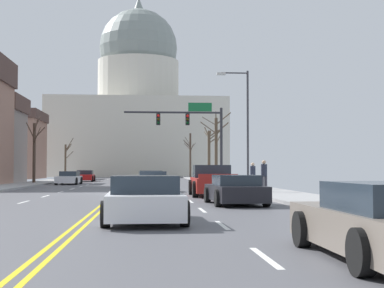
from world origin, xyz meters
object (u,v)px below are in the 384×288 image
at_px(sedan_near_03, 235,190).
at_px(sedan_oncoming_00, 69,178).
at_px(pickup_truck_near_02, 213,182).
at_px(signal_gantry, 194,126).
at_px(street_lamp_right, 244,118).
at_px(pedestrian_00, 253,174).
at_px(sedan_near_04, 144,200).
at_px(sedan_near_01, 152,182).
at_px(sedan_oncoming_01, 85,176).
at_px(pedestrian_01, 264,174).
at_px(sedan_near_00, 151,180).

xyz_separation_m(sedan_near_03, sedan_oncoming_00, (-10.34, 29.65, 0.00)).
bearing_deg(pickup_truck_near_02, signal_gantry, 88.79).
bearing_deg(sedan_oncoming_00, street_lamp_right, -48.42).
bearing_deg(signal_gantry, pickup_truck_near_02, -91.21).
xyz_separation_m(pickup_truck_near_02, pedestrian_00, (3.23, 6.12, 0.34)).
height_order(signal_gantry, pickup_truck_near_02, signal_gantry).
relative_size(pickup_truck_near_02, sedan_near_03, 1.17).
height_order(signal_gantry, sedan_near_04, signal_gantry).
xyz_separation_m(street_lamp_right, pedestrian_00, (0.31, -1.48, -3.63)).
relative_size(street_lamp_right, sedan_near_03, 1.69).
bearing_deg(sedan_near_01, pedestrian_00, -1.05).
bearing_deg(sedan_near_03, sedan_oncoming_01, 103.91).
bearing_deg(pedestrian_01, sedan_near_03, -108.42).
bearing_deg(pedestrian_01, sedan_near_00, 119.99).
distance_m(sedan_near_00, sedan_oncoming_01, 22.52).
relative_size(sedan_near_00, sedan_near_04, 1.00).
bearing_deg(sedan_oncoming_00, signal_gantry, -29.79).
xyz_separation_m(signal_gantry, sedan_near_03, (-0.27, -23.57, -4.24)).
bearing_deg(pedestrian_01, signal_gantry, 100.42).
relative_size(signal_gantry, pedestrian_00, 4.82).
height_order(street_lamp_right, sedan_near_00, street_lamp_right).
bearing_deg(sedan_near_03, sedan_oncoming_00, 109.23).
bearing_deg(sedan_near_04, pedestrian_01, 68.10).
xyz_separation_m(sedan_near_00, sedan_oncoming_00, (-7.17, 10.09, -0.04)).
relative_size(pickup_truck_near_02, sedan_near_04, 1.21).
xyz_separation_m(pickup_truck_near_02, sedan_near_03, (0.07, -7.18, -0.16)).
bearing_deg(street_lamp_right, pickup_truck_near_02, -111.02).
bearing_deg(sedan_oncoming_00, pedestrian_01, -57.29).
xyz_separation_m(sedan_near_00, sedan_near_04, (-0.34, -26.76, -0.02)).
relative_size(sedan_near_03, sedan_oncoming_00, 0.97).
bearing_deg(pickup_truck_near_02, sedan_oncoming_01, 106.60).
bearing_deg(sedan_near_00, sedan_near_04, -90.72).
height_order(signal_gantry, sedan_near_00, signal_gantry).
bearing_deg(street_lamp_right, sedan_near_01, -167.13).
bearing_deg(street_lamp_right, sedan_near_00, 141.56).
height_order(sedan_near_00, sedan_oncoming_00, sedan_near_00).
xyz_separation_m(sedan_near_01, pedestrian_00, (6.28, -0.12, 0.45)).
xyz_separation_m(sedan_near_03, pedestrian_00, (3.16, 13.30, 0.50)).
relative_size(pickup_truck_near_02, sedan_oncoming_00, 1.13).
relative_size(street_lamp_right, sedan_near_01, 1.79).
distance_m(pickup_truck_near_02, pedestrian_01, 3.52).
relative_size(sedan_near_00, sedan_near_03, 0.96).
bearing_deg(street_lamp_right, sedan_oncoming_01, 116.38).
height_order(pickup_truck_near_02, sedan_near_04, pickup_truck_near_02).
xyz_separation_m(sedan_near_03, sedan_oncoming_01, (-10.14, 40.97, 0.02)).
relative_size(sedan_near_00, pedestrian_00, 2.65).
xyz_separation_m(sedan_near_03, sedan_near_04, (-3.51, -7.20, 0.03)).
relative_size(sedan_near_04, pedestrian_01, 2.53).
distance_m(sedan_near_03, sedan_oncoming_00, 31.40).
bearing_deg(sedan_oncoming_01, pickup_truck_near_02, -73.40).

